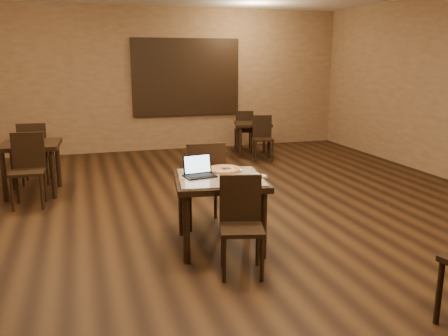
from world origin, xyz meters
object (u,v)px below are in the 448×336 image
object	(u,v)px
other_table_b_chair_far	(34,150)
pizza_pan	(224,170)
other_table_a_chair_far	(244,128)
tiled_table	(220,186)
other_table_b	(31,152)
laptop	(199,171)
other_table_a	(253,128)
chair_main_near	(241,219)
chair_main_far	(204,180)
other_table_b_chair_near	(28,165)
other_table_a_chair_near	(263,135)

from	to	relation	value
other_table_b_chair_far	pizza_pan	bearing A→B (deg)	129.37
other_table_a_chair_far	other_table_b_chair_far	bearing A→B (deg)	35.61
tiled_table	other_table_b	xyz separation A→B (m)	(-2.06, 2.73, -0.03)
laptop	other_table_a	bearing A→B (deg)	54.21
chair_main_near	other_table_b	size ratio (longest dim) A/B	1.05
pizza_pan	other_table_b_chair_far	distance (m)	3.76
tiled_table	pizza_pan	distance (m)	0.29
chair_main_far	other_table_b_chair_near	size ratio (longest dim) A/B	1.04
tiled_table	laptop	size ratio (longest dim) A/B	3.08
pizza_pan	other_table_b	size ratio (longest dim) A/B	0.46
chair_main_near	pizza_pan	xyz separation A→B (m)	(0.10, 0.86, 0.26)
chair_main_far	other_table_b_chair_far	world-z (taller)	chair_main_far
other_table_a	other_table_b_chair_near	distance (m)	4.71
other_table_b_chair_far	chair_main_near	bearing A→B (deg)	121.83
chair_main_far	other_table_b_chair_near	distance (m)	2.56
chair_main_far	other_table_b	distance (m)	2.95
laptop	other_table_a_chair_near	bearing A→B (deg)	51.10
tiled_table	chair_main_near	xyz separation A→B (m)	(0.02, -0.62, -0.15)
tiled_table	pizza_pan	size ratio (longest dim) A/B	2.66
other_table_b_chair_near	chair_main_far	bearing A→B (deg)	-33.20
tiled_table	other_table_a	xyz separation A→B (m)	(2.04, 4.50, -0.10)
tiled_table	other_table_b_chair_near	world-z (taller)	other_table_b_chair_near
other_table_a_chair_near	chair_main_far	bearing A→B (deg)	-108.41
chair_main_far	other_table_a_chair_near	world-z (taller)	chair_main_far
laptop	other_table_b_chair_far	size ratio (longest dim) A/B	0.34
other_table_a_chair_far	pizza_pan	bearing A→B (deg)	81.20
laptop	other_table_a_chair_far	distance (m)	5.39
pizza_pan	other_table_a	world-z (taller)	pizza_pan
chair_main_near	other_table_b_chair_far	world-z (taller)	other_table_b_chair_far
chair_main_near	chair_main_far	xyz separation A→B (m)	(-0.03, 1.23, 0.07)
other_table_b	laptop	bearing A→B (deg)	-50.89
laptop	other_table_b	world-z (taller)	laptop
other_table_a	other_table_b_chair_near	world-z (taller)	other_table_b_chair_near
laptop	other_table_b_chair_near	xyz separation A→B (m)	(-1.85, 2.06, -0.26)
chair_main_far	other_table_a	world-z (taller)	chair_main_far
other_table_a_chair_near	other_table_b_chair_far	distance (m)	4.18
laptop	other_table_b	distance (m)	3.22
chair_main_far	other_table_b_chair_near	bearing A→B (deg)	-33.21
laptop	other_table_a_chair_near	distance (m)	4.51
other_table_a_chair_near	other_table_b_chair_near	size ratio (longest dim) A/B	0.88
chair_main_near	pizza_pan	bearing A→B (deg)	97.67
other_table_b_chair_far	other_table_a	bearing A→B (deg)	-159.86
other_table_b_chair_near	tiled_table	bearing A→B (deg)	-42.55
chair_main_near	other_table_a_chair_far	bearing A→B (deg)	84.70
tiled_table	other_table_a_chair_near	distance (m)	4.49
other_table_a	other_table_b_chair_near	bearing A→B (deg)	-137.22
chair_main_near	other_table_b_chair_far	distance (m)	4.44
chair_main_far	other_table_a_chair_near	size ratio (longest dim) A/B	1.19
other_table_a_chair_near	other_table_b	xyz separation A→B (m)	(-4.11, -1.26, 0.14)
other_table_a	other_table_b_chair_far	bearing A→B (deg)	-150.75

